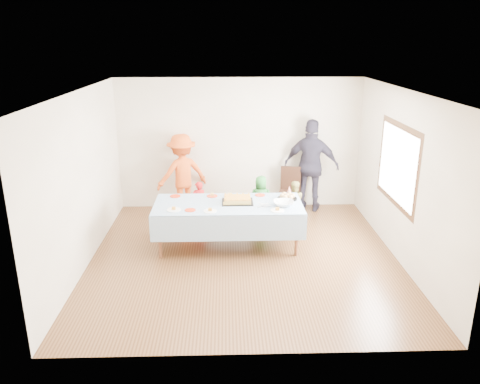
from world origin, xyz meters
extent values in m
plane|color=#472A14|center=(0.00, 0.00, 0.00)|extent=(5.00, 5.00, 0.00)
cube|color=#BFB19C|center=(0.00, 2.50, 1.35)|extent=(5.00, 0.04, 2.70)
cube|color=#BFB19C|center=(0.00, -2.50, 1.35)|extent=(5.00, 0.04, 2.70)
cube|color=#BFB19C|center=(-2.50, 0.00, 1.35)|extent=(0.04, 5.00, 2.70)
cube|color=#BFB19C|center=(2.50, 0.00, 1.35)|extent=(0.04, 5.00, 2.70)
cube|color=white|center=(0.00, 0.00, 2.70)|extent=(5.00, 5.00, 0.04)
cube|color=#472B16|center=(2.47, 0.20, 1.50)|extent=(0.03, 1.75, 1.35)
cylinder|color=brown|center=(-1.37, 0.03, 0.36)|extent=(0.06, 0.06, 0.73)
cylinder|color=brown|center=(0.87, 0.03, 0.36)|extent=(0.06, 0.06, 0.73)
cylinder|color=brown|center=(-1.37, 0.87, 0.36)|extent=(0.06, 0.06, 0.73)
cylinder|color=brown|center=(0.87, 0.87, 0.36)|extent=(0.06, 0.06, 0.73)
cube|color=brown|center=(-0.25, 0.45, 0.75)|extent=(2.40, 1.00, 0.04)
cube|color=white|center=(-0.25, 0.45, 0.78)|extent=(2.50, 1.10, 0.01)
cube|color=black|center=(-0.09, 0.51, 0.79)|extent=(0.53, 0.40, 0.02)
cube|color=#DCB153|center=(-0.09, 0.51, 0.83)|extent=(0.44, 0.33, 0.07)
cube|color=#A86026|center=(-0.09, 0.51, 0.87)|extent=(0.44, 0.33, 0.01)
cylinder|color=black|center=(0.77, 0.65, 0.79)|extent=(0.35, 0.35, 0.02)
sphere|color=#E1B76E|center=(0.87, 0.65, 0.84)|extent=(0.09, 0.09, 0.09)
sphere|color=#E1B76E|center=(0.82, 0.73, 0.84)|extent=(0.09, 0.09, 0.09)
sphere|color=#E1B76E|center=(0.73, 0.73, 0.84)|extent=(0.09, 0.09, 0.09)
sphere|color=#E1B76E|center=(0.68, 0.65, 0.84)|extent=(0.09, 0.09, 0.09)
sphere|color=#E1B76E|center=(0.73, 0.57, 0.84)|extent=(0.09, 0.09, 0.09)
sphere|color=#E1B76E|center=(0.82, 0.57, 0.84)|extent=(0.09, 0.09, 0.09)
sphere|color=#E1B76E|center=(0.77, 0.65, 0.84)|extent=(0.09, 0.09, 0.09)
imported|color=silver|center=(0.67, 0.31, 0.82)|extent=(0.34, 0.34, 0.08)
cone|color=silver|center=(0.83, 0.84, 0.87)|extent=(0.10, 0.10, 0.17)
cylinder|color=red|center=(-1.19, 0.85, 0.79)|extent=(0.19, 0.19, 0.01)
cylinder|color=red|center=(-0.53, 0.84, 0.79)|extent=(0.19, 0.19, 0.01)
cylinder|color=red|center=(-0.23, 0.83, 0.79)|extent=(0.18, 0.18, 0.01)
cylinder|color=red|center=(0.32, 0.86, 0.79)|extent=(0.18, 0.18, 0.01)
cylinder|color=red|center=(-0.87, 0.14, 0.79)|extent=(0.18, 0.18, 0.01)
cylinder|color=white|center=(-1.14, 0.16, 0.79)|extent=(0.23, 0.23, 0.01)
cylinder|color=white|center=(-0.55, 0.08, 0.79)|extent=(0.22, 0.22, 0.01)
cylinder|color=white|center=(0.54, 0.07, 0.79)|extent=(0.22, 0.22, 0.01)
cylinder|color=black|center=(0.78, 1.87, 0.21)|extent=(0.04, 0.04, 0.42)
cylinder|color=black|center=(1.12, 1.78, 0.21)|extent=(0.04, 0.04, 0.42)
cylinder|color=black|center=(0.87, 2.21, 0.21)|extent=(0.04, 0.04, 0.42)
cylinder|color=black|center=(1.21, 2.12, 0.21)|extent=(0.04, 0.04, 0.42)
cube|color=black|center=(1.00, 2.00, 0.44)|extent=(0.50, 0.50, 0.05)
cube|color=black|center=(1.05, 2.18, 0.70)|extent=(0.41, 0.14, 0.49)
imported|color=red|center=(-0.82, 1.58, 0.41)|extent=(0.35, 0.28, 0.83)
imported|color=#28782E|center=(0.39, 1.55, 0.47)|extent=(0.50, 0.37, 0.94)
imported|color=tan|center=(1.00, 1.39, 0.44)|extent=(0.47, 0.39, 0.88)
imported|color=#DC531B|center=(-1.18, 2.20, 0.81)|extent=(1.21, 0.98, 1.63)
imported|color=#292634|center=(1.46, 2.20, 0.95)|extent=(1.21, 0.81, 1.91)
camera|label=1|loc=(-0.28, -6.99, 3.45)|focal=35.00mm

